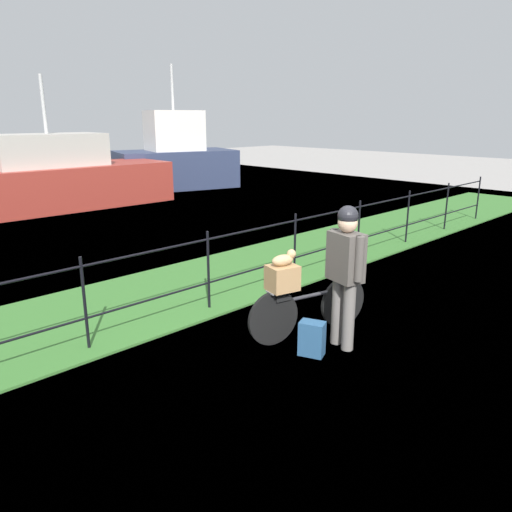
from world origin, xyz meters
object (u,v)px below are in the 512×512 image
(wooden_crate, at_px, (282,278))
(moored_boat_mid, at_px, (52,181))
(cyclist_person, at_px, (345,265))
(moored_boat_far, at_px, (175,160))
(bicycle_main, at_px, (308,308))
(terrier_dog, at_px, (284,259))
(backpack_on_paving, at_px, (312,338))

(wooden_crate, distance_m, moored_boat_mid, 10.89)
(wooden_crate, distance_m, cyclist_person, 0.74)
(wooden_crate, bearing_deg, moored_boat_far, 59.74)
(bicycle_main, bearing_deg, terrier_dog, 165.80)
(wooden_crate, height_order, backpack_on_paving, wooden_crate)
(cyclist_person, xyz_separation_m, moored_boat_mid, (1.34, 11.32, -0.19))
(backpack_on_paving, relative_size, moored_boat_mid, 0.06)
(terrier_dog, bearing_deg, bicycle_main, -14.20)
(backpack_on_paving, bearing_deg, cyclist_person, -126.20)
(bicycle_main, height_order, backpack_on_paving, bicycle_main)
(wooden_crate, bearing_deg, moored_boat_mid, 80.68)
(bicycle_main, relative_size, wooden_crate, 4.94)
(wooden_crate, xyz_separation_m, terrier_dog, (0.02, -0.01, 0.23))
(backpack_on_paving, bearing_deg, moored_boat_mid, -31.39)
(backpack_on_paving, height_order, moored_boat_far, moored_boat_far)
(moored_boat_mid, relative_size, moored_boat_far, 1.45)
(cyclist_person, height_order, moored_boat_mid, moored_boat_mid)
(wooden_crate, bearing_deg, bicycle_main, -14.20)
(terrier_dog, bearing_deg, wooden_crate, 165.80)
(bicycle_main, relative_size, backpack_on_paving, 4.18)
(wooden_crate, distance_m, backpack_on_paving, 0.77)
(terrier_dog, bearing_deg, backpack_on_paving, -93.05)
(moored_boat_mid, bearing_deg, bicycle_main, -97.31)
(cyclist_person, xyz_separation_m, backpack_on_paving, (-0.43, 0.10, -0.80))
(terrier_dog, xyz_separation_m, moored_boat_mid, (1.74, 10.75, -0.22))
(wooden_crate, height_order, moored_boat_mid, moored_boat_mid)
(backpack_on_paving, relative_size, moored_boat_far, 0.08)
(cyclist_person, distance_m, moored_boat_far, 14.12)
(backpack_on_paving, xyz_separation_m, moored_boat_far, (6.97, 12.41, 0.84))
(terrier_dog, relative_size, cyclist_person, 0.19)
(cyclist_person, relative_size, backpack_on_paving, 4.21)
(wooden_crate, relative_size, terrier_dog, 1.05)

